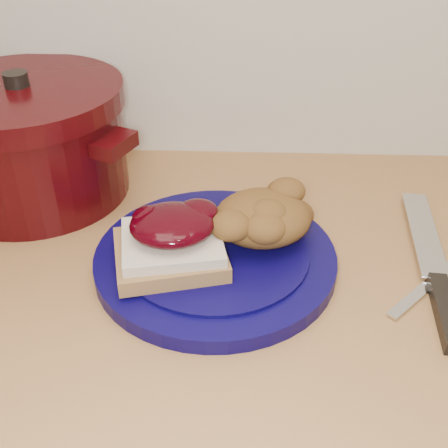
{
  "coord_description": "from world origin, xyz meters",
  "views": [
    {
      "loc": [
        -0.02,
        0.93,
        1.34
      ],
      "look_at": [
        -0.04,
        1.51,
        0.95
      ],
      "focal_mm": 45.0,
      "sensor_mm": 36.0,
      "label": 1
    }
  ],
  "objects_px": {
    "chef_knife": "(439,287)",
    "pepper_grinder": "(37,150)",
    "butter_knife": "(431,282)",
    "plate": "(215,259)",
    "dutch_oven": "(29,140)"
  },
  "relations": [
    {
      "from": "plate",
      "to": "dutch_oven",
      "type": "xyz_separation_m",
      "value": [
        -0.28,
        0.17,
        0.07
      ]
    },
    {
      "from": "chef_knife",
      "to": "butter_knife",
      "type": "distance_m",
      "value": 0.02
    },
    {
      "from": "butter_knife",
      "to": "pepper_grinder",
      "type": "height_order",
      "value": "pepper_grinder"
    },
    {
      "from": "butter_knife",
      "to": "dutch_oven",
      "type": "distance_m",
      "value": 0.58
    },
    {
      "from": "plate",
      "to": "chef_knife",
      "type": "distance_m",
      "value": 0.27
    },
    {
      "from": "chef_knife",
      "to": "pepper_grinder",
      "type": "height_order",
      "value": "pepper_grinder"
    },
    {
      "from": "butter_knife",
      "to": "pepper_grinder",
      "type": "distance_m",
      "value": 0.57
    },
    {
      "from": "chef_knife",
      "to": "pepper_grinder",
      "type": "relative_size",
      "value": 2.29
    },
    {
      "from": "plate",
      "to": "pepper_grinder",
      "type": "bearing_deg",
      "value": 147.31
    },
    {
      "from": "chef_knife",
      "to": "butter_knife",
      "type": "xyz_separation_m",
      "value": [
        -0.0,
        0.02,
        -0.01
      ]
    },
    {
      "from": "chef_knife",
      "to": "butter_knife",
      "type": "bearing_deg",
      "value": 18.47
    },
    {
      "from": "plate",
      "to": "butter_knife",
      "type": "xyz_separation_m",
      "value": [
        0.26,
        -0.03,
        -0.01
      ]
    },
    {
      "from": "chef_knife",
      "to": "pepper_grinder",
      "type": "xyz_separation_m",
      "value": [
        -0.54,
        0.22,
        0.06
      ]
    },
    {
      "from": "butter_knife",
      "to": "dutch_oven",
      "type": "height_order",
      "value": "dutch_oven"
    },
    {
      "from": "dutch_oven",
      "to": "pepper_grinder",
      "type": "distance_m",
      "value": 0.02
    }
  ]
}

